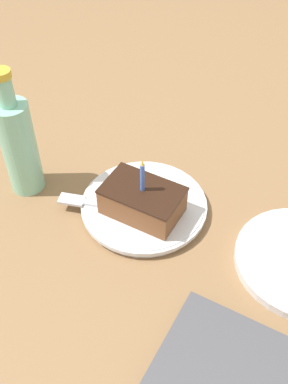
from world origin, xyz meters
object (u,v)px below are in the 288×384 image
Objects in this scene: fork at (103,205)px; bottle at (19,145)px; plate at (144,206)px; cake_slice at (142,200)px.

bottle reaches higher than fork.
plate is at bearing 102.72° from bottle.
plate is 0.07m from fork.
cake_slice is at bearing 109.11° from fork.
cake_slice is (0.02, 0.01, 0.03)m from plate.
bottle is (0.01, -0.16, 0.08)m from fork.
cake_slice reaches higher than fork.
cake_slice is 0.71× the size of fork.
cake_slice is at bearing 97.78° from bottle.
fork is 0.18m from bottle.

